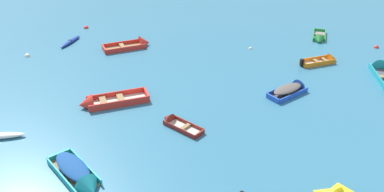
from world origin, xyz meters
The scene contains 13 objects.
rowboat_red_far_left centered at (-5.82, 17.74, 0.21)m, with size 4.56×2.69×1.22m.
rowboat_turquoise_midfield_right centered at (-5.37, 10.54, 0.29)m, with size 3.43×3.73×1.23m.
kayak_deep_blue_back_row_left centered at (-10.45, 28.12, 0.13)m, with size 1.32×2.84×0.27m.
rowboat_blue_far_right centered at (6.75, 19.64, 0.25)m, with size 3.19×2.81×1.08m.
rowboat_orange_foreground_center centered at (10.14, 24.41, 0.17)m, with size 3.15×1.88×0.86m.
rowboat_green_near_left centered at (10.86, 28.97, 0.14)m, with size 1.73×3.13×0.93m.
rowboat_maroon_cluster_inner centered at (-1.04, 15.64, 0.12)m, with size 2.68×2.41×0.80m.
rowboat_red_midfield_left centered at (-4.70, 27.40, 0.18)m, with size 4.07×2.69×1.24m.
rowboat_turquoise_outer_right centered at (13.78, 22.66, 0.19)m, with size 1.51×4.42×1.18m.
mooring_buoy_central centered at (15.22, 27.37, 0.00)m, with size 0.40×0.40×0.40m, color red.
mooring_buoy_outer_edge centered at (-13.15, 25.31, 0.00)m, with size 0.44×0.44×0.44m, color silver.
mooring_buoy_between_boats_right centered at (4.73, 27.02, 0.00)m, with size 0.30×0.30×0.30m, color silver.
mooring_buoy_midfield centered at (-9.95, 31.73, 0.00)m, with size 0.45×0.45×0.45m, color red.
Camera 1 is at (0.26, -5.23, 13.67)m, focal length 39.46 mm.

